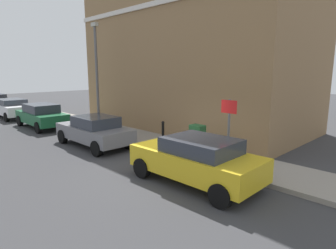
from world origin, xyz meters
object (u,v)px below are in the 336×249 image
at_px(bollard_near_cabinet, 163,132).
at_px(lamppost, 97,72).
at_px(car_white, 12,108).
at_px(car_green, 42,115).
at_px(car_grey, 94,131).
at_px(utility_cabinet, 197,140).
at_px(car_yellow, 197,159).
at_px(street_sign, 229,123).

bearing_deg(bollard_near_cabinet, lamppost, 92.59).
bearing_deg(car_white, car_green, -178.91).
xyz_separation_m(car_grey, bollard_near_cabinet, (2.08, -2.30, -0.02)).
bearing_deg(utility_cabinet, car_white, 97.44).
bearing_deg(car_yellow, street_sign, -91.25).
relative_size(car_yellow, car_green, 0.99).
bearing_deg(car_grey, car_green, -0.51).
xyz_separation_m(car_green, street_sign, (1.55, -12.06, 0.91)).
bearing_deg(utility_cabinet, car_grey, 114.44).
bearing_deg(lamppost, car_grey, -124.94).
height_order(car_yellow, street_sign, street_sign).
xyz_separation_m(car_green, lamppost, (1.84, -3.38, 2.55)).
height_order(car_grey, utility_cabinet, car_grey).
xyz_separation_m(car_yellow, street_sign, (1.65, -0.01, 0.90)).
xyz_separation_m(car_white, utility_cabinet, (2.04, -15.65, -0.05)).
xyz_separation_m(utility_cabinet, street_sign, (-0.41, -1.68, 0.98)).
bearing_deg(car_green, lamppost, -150.95).
xyz_separation_m(car_yellow, bollard_near_cabinet, (2.16, 3.71, -0.05)).
bearing_deg(car_grey, car_yellow, 178.81).
relative_size(bollard_near_cabinet, street_sign, 0.45).
bearing_deg(car_yellow, car_white, -1.05).
xyz_separation_m(car_white, bollard_near_cabinet, (2.14, -13.61, -0.03)).
bearing_deg(car_grey, lamppost, -35.31).
height_order(car_grey, car_green, car_green).
distance_m(car_green, utility_cabinet, 10.57).
height_order(car_white, lamppost, lamppost).
distance_m(car_white, street_sign, 17.43).
bearing_deg(car_grey, car_white, -0.02).
height_order(car_grey, lamppost, lamppost).
bearing_deg(lamppost, bollard_near_cabinet, -87.41).
xyz_separation_m(bollard_near_cabinet, street_sign, (-0.51, -3.72, 0.96)).
relative_size(car_white, street_sign, 1.91).
xyz_separation_m(car_yellow, utility_cabinet, (2.06, 1.67, -0.08)).
height_order(car_green, street_sign, street_sign).
relative_size(street_sign, lamppost, 0.40).
xyz_separation_m(car_yellow, car_white, (0.02, 17.32, -0.02)).
bearing_deg(bollard_near_cabinet, street_sign, -97.84).
xyz_separation_m(car_green, utility_cabinet, (1.96, -10.38, -0.07)).
distance_m(bollard_near_cabinet, lamppost, 5.60).
bearing_deg(car_yellow, lamppost, -13.59).
bearing_deg(car_green, car_white, 1.46).
bearing_deg(car_green, bollard_near_cabinet, -165.56).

